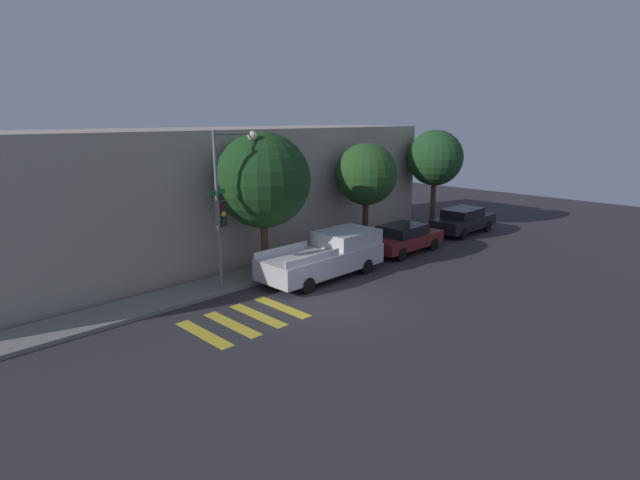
{
  "coord_description": "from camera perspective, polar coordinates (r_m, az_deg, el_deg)",
  "views": [
    {
      "loc": [
        -11.85,
        -11.52,
        6.37
      ],
      "look_at": [
        1.84,
        2.1,
        1.6
      ],
      "focal_mm": 28.0,
      "sensor_mm": 36.0,
      "label": 1
    }
  ],
  "objects": [
    {
      "name": "sedan_near_corner",
      "position": [
        24.36,
        9.51,
        0.27
      ],
      "size": [
        4.26,
        1.86,
        1.36
      ],
      "color": "maroon",
      "rests_on": "ground"
    },
    {
      "name": "ground_plane",
      "position": [
        17.71,
        0.62,
        -7.21
      ],
      "size": [
        60.0,
        60.0,
        0.0
      ],
      "primitive_type": "plane",
      "color": "#2D2B30"
    },
    {
      "name": "tree_far_end",
      "position": [
        29.34,
        13.03,
        9.09
      ],
      "size": [
        3.13,
        3.13,
        5.69
      ],
      "color": "#4C3823",
      "rests_on": "ground"
    },
    {
      "name": "building_row",
      "position": [
        23.47,
        -14.36,
        5.03
      ],
      "size": [
        26.0,
        6.0,
        5.87
      ],
      "primitive_type": "cube",
      "color": "#A89E8E",
      "rests_on": "ground"
    },
    {
      "name": "tree_midblock",
      "position": [
        24.46,
        5.32,
        7.46
      ],
      "size": [
        3.0,
        3.0,
        5.18
      ],
      "color": "#42301E",
      "rests_on": "ground"
    },
    {
      "name": "pickup_truck",
      "position": [
        20.38,
        0.87,
        -1.77
      ],
      "size": [
        5.49,
        2.07,
        1.74
      ],
      "color": "#BCBCC1",
      "rests_on": "ground"
    },
    {
      "name": "sedan_middle",
      "position": [
        29.08,
        16.04,
        2.19
      ],
      "size": [
        4.47,
        1.74,
        1.43
      ],
      "color": "black",
      "rests_on": "ground"
    },
    {
      "name": "crosswalk",
      "position": [
        16.5,
        -8.57,
        -8.99
      ],
      "size": [
        3.55,
        2.6,
        0.0
      ],
      "color": "gold",
      "rests_on": "ground"
    },
    {
      "name": "traffic_light_pole",
      "position": [
        18.26,
        -10.59,
        5.25
      ],
      "size": [
        2.19,
        0.56,
        5.94
      ],
      "color": "slate",
      "rests_on": "ground"
    },
    {
      "name": "sidewalk",
      "position": [
        20.61,
        -7.64,
        -4.05
      ],
      "size": [
        26.0,
        1.85,
        0.14
      ],
      "primitive_type": "cube",
      "color": "slate",
      "rests_on": "ground"
    },
    {
      "name": "tree_near_corner",
      "position": [
        19.95,
        -6.54,
        6.77
      ],
      "size": [
        3.79,
        3.79,
        5.84
      ],
      "color": "#4C3823",
      "rests_on": "ground"
    }
  ]
}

